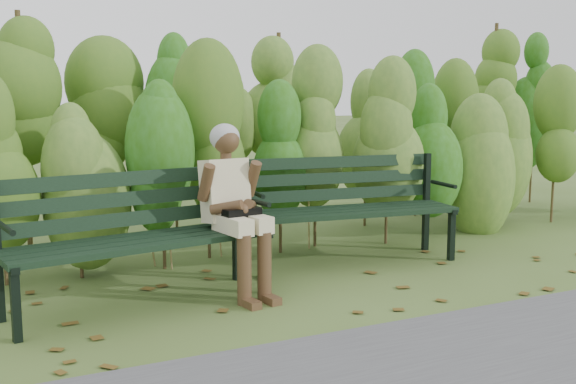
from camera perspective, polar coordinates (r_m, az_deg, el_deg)
name	(u,v)px	position (r m, az deg, el deg)	size (l,w,h in m)	color
ground	(307,291)	(5.41, 1.64, -8.37)	(80.00, 80.00, 0.00)	#435A22
hedge_band	(223,123)	(6.89, -5.52, 5.80)	(11.04, 1.67, 2.42)	#47381E
leaf_litter	(332,294)	(5.33, 3.79, -8.60)	(5.45, 2.10, 0.01)	brown
bench_left	(135,227)	(5.09, -12.80, -2.94)	(2.03, 0.93, 0.98)	black
bench_right	(347,200)	(6.29, 4.98, -0.68)	(2.01, 0.85, 0.97)	black
seated_woman	(234,198)	(5.20, -4.62, -0.47)	(0.52, 0.77, 1.32)	beige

